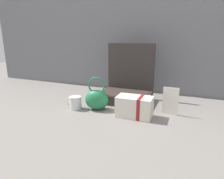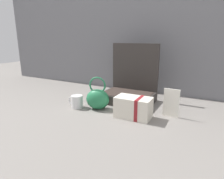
# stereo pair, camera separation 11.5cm
# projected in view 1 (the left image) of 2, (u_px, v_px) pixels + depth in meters

# --- Properties ---
(ground_plane) EXTENTS (6.00, 6.00, 0.00)m
(ground_plane) POSITION_uv_depth(u_px,v_px,m) (112.00, 111.00, 1.29)
(ground_plane) COLOR slate
(back_wall) EXTENTS (3.20, 0.06, 1.40)m
(back_wall) POSITION_uv_depth(u_px,v_px,m) (138.00, 9.00, 1.63)
(back_wall) COLOR slate
(back_wall) RESTS_ON ground_plane
(open_suitcase) EXTENTS (0.37, 0.28, 0.43)m
(open_suitcase) POSITION_uv_depth(u_px,v_px,m) (127.00, 88.00, 1.49)
(open_suitcase) COLOR #332D2B
(open_suitcase) RESTS_ON ground_plane
(teal_pouch_handbag) EXTENTS (0.18, 0.14, 0.22)m
(teal_pouch_handbag) POSITION_uv_depth(u_px,v_px,m) (97.00, 99.00, 1.29)
(teal_pouch_handbag) COLOR #237247
(teal_pouch_handbag) RESTS_ON ground_plane
(cream_toiletry_bag) EXTENTS (0.21, 0.13, 0.13)m
(cream_toiletry_bag) POSITION_uv_depth(u_px,v_px,m) (135.00, 107.00, 1.18)
(cream_toiletry_bag) COLOR silver
(cream_toiletry_bag) RESTS_ON ground_plane
(coffee_mug) EXTENTS (0.11, 0.08, 0.09)m
(coffee_mug) POSITION_uv_depth(u_px,v_px,m) (75.00, 103.00, 1.32)
(coffee_mug) COLOR silver
(coffee_mug) RESTS_ON ground_plane
(info_card_left) EXTENTS (0.10, 0.01, 0.17)m
(info_card_left) POSITION_uv_depth(u_px,v_px,m) (170.00, 101.00, 1.21)
(info_card_left) COLOR white
(info_card_left) RESTS_ON ground_plane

